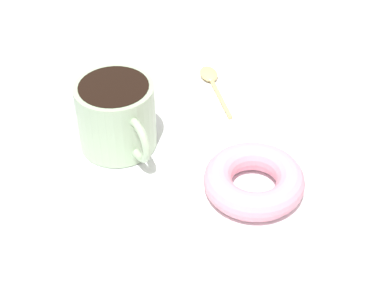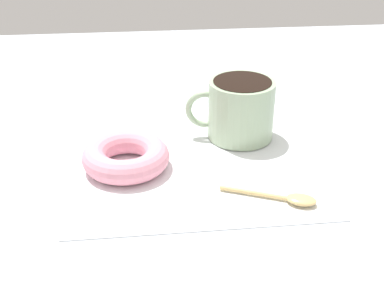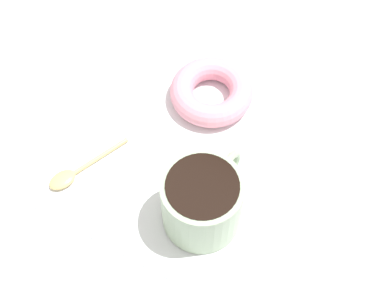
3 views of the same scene
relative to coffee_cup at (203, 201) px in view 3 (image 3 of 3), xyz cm
name	(u,v)px [view 3 (image 3 of 3)]	position (x,y,z in cm)	size (l,w,h in cm)	color
ground_plane	(205,156)	(4.14, -8.41, -5.75)	(120.00, 120.00, 2.00)	#B2BCC6
napkin	(192,153)	(5.55, -7.45, -4.60)	(32.47, 32.47, 0.30)	white
coffee_cup	(203,201)	(0.00, 0.00, 0.00)	(9.43, 12.74, 8.60)	#9EB793
donut	(211,92)	(7.43, -16.35, -2.83)	(11.45, 11.45, 3.24)	pink
spoon	(72,174)	(17.22, 3.00, -4.05)	(5.91, 11.38, 0.90)	#D8B772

